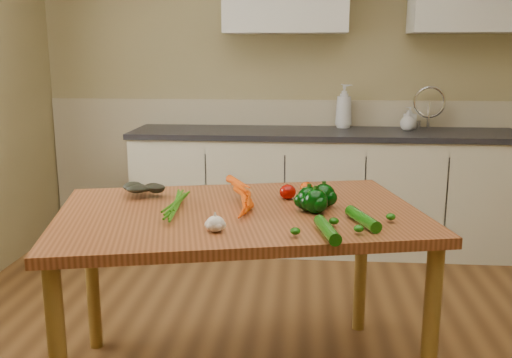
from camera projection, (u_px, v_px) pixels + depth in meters
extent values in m
cube|color=tan|center=(299.00, 74.00, 4.44)|extent=(4.00, 0.02, 2.60)
cube|color=#C3B592|center=(297.00, 169.00, 4.58)|extent=(3.98, 0.03, 1.10)
cube|color=beige|center=(323.00, 192.00, 4.30)|extent=(2.80, 0.60, 0.86)
cube|color=#29292F|center=(324.00, 133.00, 4.20)|extent=(2.84, 0.64, 0.04)
cube|color=#99999E|center=(432.00, 140.00, 4.15)|extent=(0.55, 0.42, 0.10)
cylinder|color=silver|center=(429.00, 113.00, 4.28)|extent=(0.02, 0.02, 0.24)
cube|color=brown|center=(239.00, 215.00, 2.42)|extent=(1.69, 1.28, 0.04)
cylinder|color=olive|center=(430.00, 339.00, 2.20)|extent=(0.06, 0.06, 0.77)
cylinder|color=olive|center=(92.00, 275.00, 2.82)|extent=(0.06, 0.06, 0.77)
cylinder|color=olive|center=(361.00, 261.00, 3.01)|extent=(0.06, 0.06, 0.77)
imported|color=silver|center=(344.00, 106.00, 4.33)|extent=(0.18, 0.18, 0.33)
imported|color=silver|center=(410.00, 118.00, 4.30)|extent=(0.10, 0.09, 0.16)
imported|color=silver|center=(408.00, 120.00, 4.20)|extent=(0.16, 0.16, 0.15)
ellipsoid|color=silver|center=(215.00, 224.00, 2.12)|extent=(0.07, 0.07, 0.06)
sphere|color=black|center=(309.00, 199.00, 2.39)|extent=(0.10, 0.10, 0.10)
sphere|color=black|center=(324.00, 196.00, 2.45)|extent=(0.10, 0.10, 0.10)
sphere|color=black|center=(315.00, 201.00, 2.36)|extent=(0.10, 0.10, 0.10)
ellipsoid|color=#890802|center=(288.00, 192.00, 2.58)|extent=(0.07, 0.07, 0.07)
ellipsoid|color=#CA3C05|center=(306.00, 188.00, 2.69)|extent=(0.06, 0.06, 0.06)
ellipsoid|color=#CA3C05|center=(325.00, 191.00, 2.62)|extent=(0.06, 0.06, 0.06)
cylinder|color=#0E4707|center=(363.00, 219.00, 2.20)|extent=(0.12, 0.24, 0.05)
cylinder|color=#0E4707|center=(327.00, 230.00, 2.07)|extent=(0.10, 0.24, 0.05)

